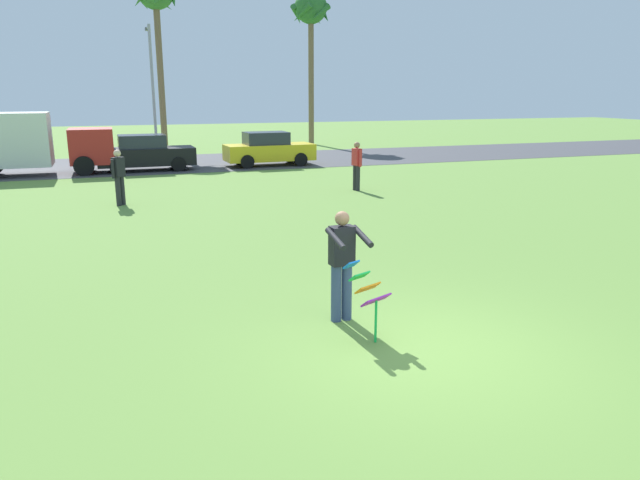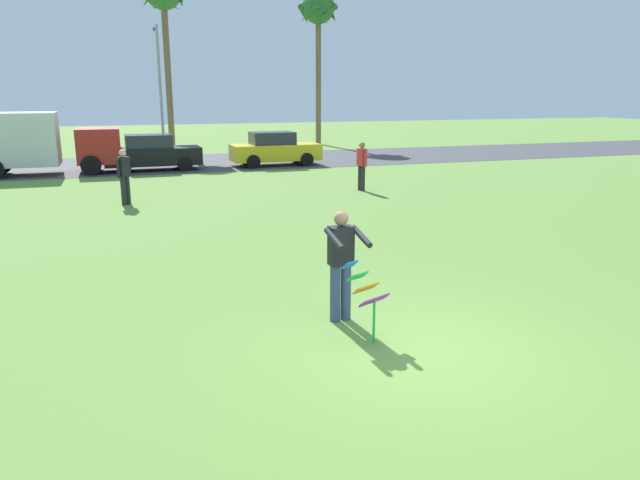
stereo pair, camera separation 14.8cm
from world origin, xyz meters
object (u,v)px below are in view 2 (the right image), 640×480
at_px(parked_car_black, 152,153).
at_px(palm_tree_centre_far, 318,15).
at_px(palm_tree_right_near, 164,0).
at_px(person_kite_flyer, 341,262).
at_px(streetlight_pole, 160,82).
at_px(parked_truck_red_cab, 26,142).
at_px(person_walker_far, 124,175).
at_px(kite_held, 366,290).
at_px(person_walker_near, 362,165).
at_px(parked_car_yellow, 275,149).

xyz_separation_m(parked_car_black, palm_tree_centre_far, (11.43, 10.73, 7.49)).
height_order(palm_tree_right_near, palm_tree_centre_far, palm_tree_right_near).
distance_m(person_kite_flyer, palm_tree_right_near, 29.27).
bearing_deg(streetlight_pole, parked_truck_red_cab, -129.83).
distance_m(parked_truck_red_cab, palm_tree_right_near, 12.98).
bearing_deg(parked_truck_red_cab, palm_tree_centre_far, 32.98).
distance_m(parked_car_black, palm_tree_right_near, 11.65).
xyz_separation_m(person_kite_flyer, streetlight_pole, (-0.73, 27.01, 3.05)).
height_order(parked_car_black, person_walker_far, person_walker_far).
relative_size(kite_held, parked_truck_red_cab, 0.17).
bearing_deg(palm_tree_centre_far, parked_truck_red_cab, -147.02).
height_order(person_kite_flyer, person_walker_far, same).
xyz_separation_m(person_walker_near, person_walker_far, (-8.08, -0.21, 0.00)).
relative_size(person_kite_flyer, parked_car_yellow, 0.41).
bearing_deg(kite_held, palm_tree_right_near, 90.46).
bearing_deg(person_walker_near, palm_tree_right_near, 107.23).
xyz_separation_m(palm_tree_centre_far, person_walker_near, (-4.62, -18.92, -7.33)).
bearing_deg(palm_tree_right_near, streetlight_pole, -114.21).
height_order(parked_car_black, palm_tree_centre_far, palm_tree_centre_far).
height_order(streetlight_pole, person_walker_far, streetlight_pole).
bearing_deg(person_kite_flyer, person_walker_far, 104.99).
bearing_deg(kite_held, palm_tree_centre_far, 72.88).
distance_m(parked_car_black, person_walker_near, 10.65).
xyz_separation_m(person_kite_flyer, palm_tree_right_near, (-0.15, 28.29, 7.50)).
distance_m(parked_car_yellow, palm_tree_centre_far, 14.29).
xyz_separation_m(person_kite_flyer, parked_car_black, (-1.75, 19.68, -0.18)).
relative_size(parked_car_black, streetlight_pole, 0.60).
bearing_deg(person_kite_flyer, parked_car_black, 95.07).
relative_size(person_kite_flyer, person_walker_near, 1.00).
bearing_deg(streetlight_pole, parked_car_black, -97.89).
bearing_deg(person_kite_flyer, streetlight_pole, 91.55).
distance_m(palm_tree_right_near, streetlight_pole, 4.67).
xyz_separation_m(parked_car_yellow, palm_tree_right_near, (-4.09, 8.62, 7.68)).
bearing_deg(person_kite_flyer, parked_truck_red_cab, 109.18).
xyz_separation_m(person_kite_flyer, person_walker_near, (5.06, 11.49, -0.02)).
relative_size(person_kite_flyer, parked_car_black, 0.41).
bearing_deg(person_kite_flyer, palm_tree_centre_far, 72.33).
bearing_deg(parked_truck_red_cab, palm_tree_right_near, 52.16).
height_order(person_kite_flyer, parked_truck_red_cab, parked_truck_red_cab).
distance_m(person_kite_flyer, person_walker_near, 12.55).
xyz_separation_m(parked_truck_red_cab, person_walker_far, (3.83, -8.40, -0.48)).
bearing_deg(parked_car_yellow, palm_tree_right_near, 115.38).
relative_size(person_kite_flyer, palm_tree_centre_far, 0.18).
xyz_separation_m(kite_held, parked_truck_red_cab, (-6.92, 20.46, 0.67)).
bearing_deg(parked_car_yellow, parked_truck_red_cab, 179.99).
relative_size(kite_held, parked_car_black, 0.26).
bearing_deg(palm_tree_centre_far, parked_car_black, -136.82).
height_order(kite_held, person_walker_near, person_walker_near).
distance_m(parked_car_yellow, person_walker_far, 10.90).
bearing_deg(streetlight_pole, kite_held, -88.33).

